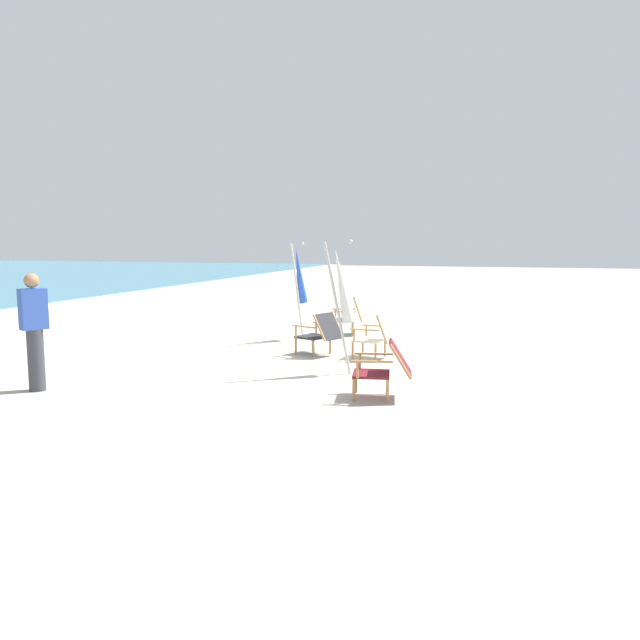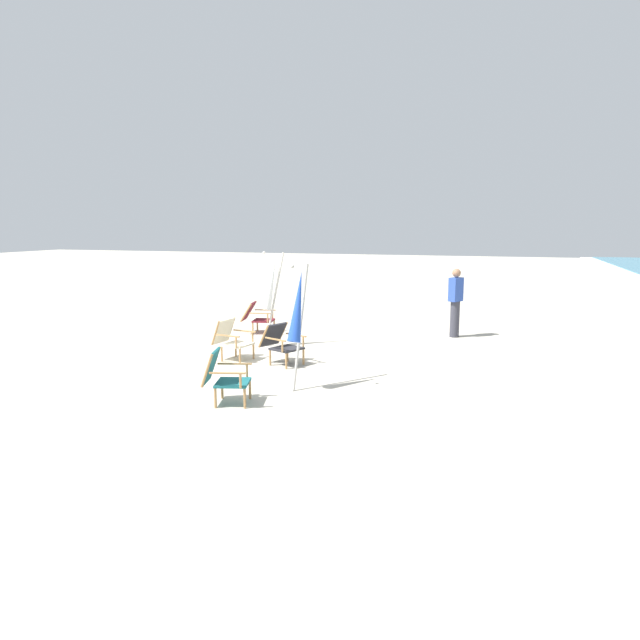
# 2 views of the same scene
# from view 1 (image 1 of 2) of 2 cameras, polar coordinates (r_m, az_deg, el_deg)

# --- Properties ---
(ground_plane) EXTENTS (80.00, 80.00, 0.00)m
(ground_plane) POSITION_cam_1_polar(r_m,az_deg,el_deg) (11.11, 5.22, -3.49)
(ground_plane) COLOR #B7AF9E
(beach_chair_mid_center) EXTENTS (0.73, 0.80, 0.82)m
(beach_chair_mid_center) POSITION_cam_1_polar(r_m,az_deg,el_deg) (13.77, 2.73, 0.43)
(beach_chair_mid_center) COLOR #196066
(beach_chair_mid_center) RESTS_ON ground
(beach_chair_far_center) EXTENTS (0.68, 0.78, 0.81)m
(beach_chair_far_center) POSITION_cam_1_polar(r_m,az_deg,el_deg) (11.02, 5.25, -1.32)
(beach_chair_far_center) COLOR beige
(beach_chair_far_center) RESTS_ON ground
(beach_chair_back_right) EXTENTS (0.84, 0.93, 0.78)m
(beach_chair_back_right) POSITION_cam_1_polar(r_m,az_deg,el_deg) (11.30, 0.01, -1.12)
(beach_chair_back_right) COLOR #28282D
(beach_chair_back_right) RESTS_ON ground
(beach_chair_front_left) EXTENTS (0.70, 0.86, 0.77)m
(beach_chair_front_left) POSITION_cam_1_polar(r_m,az_deg,el_deg) (8.27, 5.92, -4.28)
(beach_chair_front_left) COLOR maroon
(beach_chair_front_left) RESTS_ON ground
(umbrella_furled_white) EXTENTS (0.44, 0.51, 2.09)m
(umbrella_furled_white) POSITION_cam_1_polar(r_m,az_deg,el_deg) (9.55, 2.01, 3.04)
(umbrella_furled_white) COLOR #B7B2A8
(umbrella_furled_white) RESTS_ON ground
(umbrella_furled_blue) EXTENTS (0.72, 0.25, 2.04)m
(umbrella_furled_blue) POSITION_cam_1_polar(r_m,az_deg,el_deg) (12.84, -1.92, 3.98)
(umbrella_furled_blue) COLOR #B7B2A8
(umbrella_furled_blue) RESTS_ON ground
(person_near_chairs) EXTENTS (0.39, 0.35, 1.63)m
(person_near_chairs) POSITION_cam_1_polar(r_m,az_deg,el_deg) (9.42, -24.66, -0.91)
(person_near_chairs) COLOR #383842
(person_near_chairs) RESTS_ON ground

